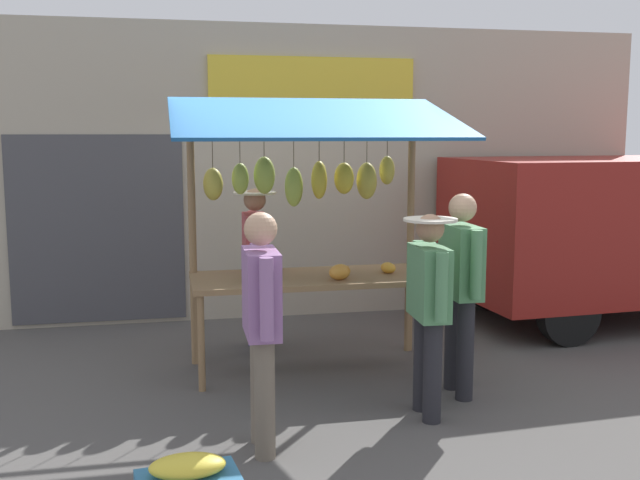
# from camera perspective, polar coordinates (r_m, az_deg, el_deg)

# --- Properties ---
(ground_plane) EXTENTS (40.00, 40.00, 0.00)m
(ground_plane) POSITION_cam_1_polar(r_m,az_deg,el_deg) (7.07, -0.51, -9.73)
(ground_plane) COLOR #514F4C
(street_backdrop) EXTENTS (9.00, 0.30, 3.40)m
(street_backdrop) POSITION_cam_1_polar(r_m,az_deg,el_deg) (8.90, -3.58, 5.09)
(street_backdrop) COLOR #B2A893
(street_backdrop) RESTS_ON ground
(market_stall) EXTENTS (2.50, 1.46, 2.50)m
(market_stall) POSITION_cam_1_polar(r_m,az_deg,el_deg) (6.82, -0.73, 2.96)
(market_stall) COLOR olive
(market_stall) RESTS_ON ground
(vendor_with_sunhat) EXTENTS (0.42, 0.70, 1.63)m
(vendor_with_sunhat) POSITION_cam_1_polar(r_m,az_deg,el_deg) (7.50, -4.91, -1.18)
(vendor_with_sunhat) COLOR navy
(vendor_with_sunhat) RESTS_ON ground
(shopper_with_shopping_bag) EXTENTS (0.41, 0.68, 1.57)m
(shopper_with_shopping_bag) POSITION_cam_1_polar(r_m,az_deg,el_deg) (5.77, 8.23, -4.48)
(shopper_with_shopping_bag) COLOR #232328
(shopper_with_shopping_bag) RESTS_ON ground
(shopper_with_ponytail) EXTENTS (0.23, 0.71, 1.68)m
(shopper_with_ponytail) POSITION_cam_1_polar(r_m,az_deg,el_deg) (6.29, 10.60, -2.92)
(shopper_with_ponytail) COLOR #232328
(shopper_with_ponytail) RESTS_ON ground
(shopper_in_grey_tee) EXTENTS (0.23, 0.70, 1.65)m
(shopper_in_grey_tee) POSITION_cam_1_polar(r_m,az_deg,el_deg) (5.11, -4.45, -5.65)
(shopper_in_grey_tee) COLOR #726656
(shopper_in_grey_tee) RESTS_ON ground
(parked_van) EXTENTS (4.51, 2.12, 1.88)m
(parked_van) POSITION_cam_1_polar(r_m,az_deg,el_deg) (9.47, 22.47, 1.16)
(parked_van) COLOR maroon
(parked_van) RESTS_ON ground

